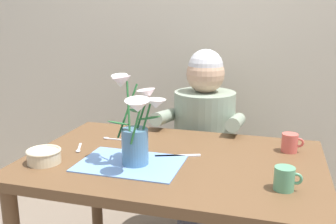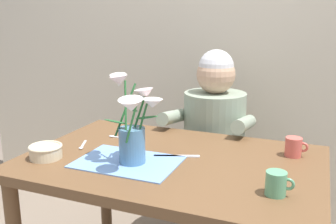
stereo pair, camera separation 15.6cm
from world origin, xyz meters
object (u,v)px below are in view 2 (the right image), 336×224
Objects in this scene: ceramic_bowl at (46,151)px; dinner_knife at (177,156)px; seated_person at (213,151)px; coffee_cup at (294,147)px; flower_vase at (133,124)px; ceramic_mug at (276,183)px.

ceramic_bowl is 0.72× the size of dinner_knife.
seated_person is 12.20× the size of coffee_cup.
flower_vase is 0.67m from coffee_cup.
flower_vase is (-0.13, -0.73, 0.34)m from seated_person.
ceramic_bowl is at bearing -167.62° from flower_vase.
seated_person reaches higher than ceramic_mug.
coffee_cup is at bearing 86.50° from ceramic_mug.
ceramic_bowl is (-0.49, -0.81, 0.21)m from seated_person.
seated_person is 0.82m from flower_vase.
ceramic_bowl is at bearing -176.69° from dinner_knife.
coffee_cup is (0.57, 0.33, -0.12)m from flower_vase.
flower_vase is at bearing -150.28° from coffee_cup.
flower_vase is 2.59× the size of ceramic_bowl.
ceramic_bowl is at bearing -179.05° from ceramic_mug.
seated_person reaches higher than flower_vase.
coffee_cup reaches higher than ceramic_bowl.
seated_person is at bearing 138.07° from coffee_cup.
coffee_cup is at bearing 2.29° from dinner_knife.
ceramic_mug is at bearing -46.39° from dinner_knife.
ceramic_mug is at bearing 0.95° from ceramic_bowl.
coffee_cup is 1.00× the size of ceramic_mug.
ceramic_mug is at bearing -93.50° from coffee_cup.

